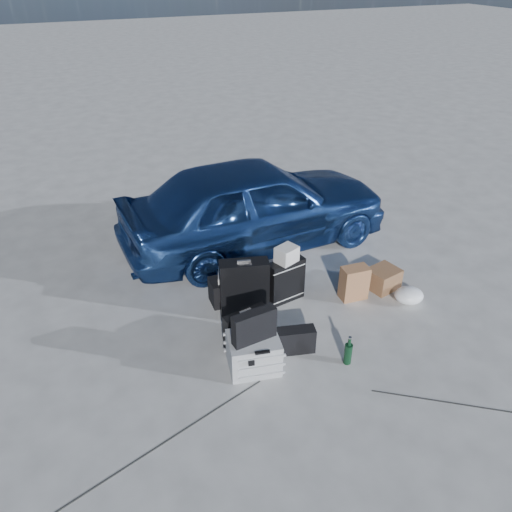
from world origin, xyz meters
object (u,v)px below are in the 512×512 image
(duffel_bag, at_px, (236,288))
(green_bottle, at_px, (348,351))
(car, at_px, (255,204))
(pelican_case, at_px, (254,353))
(suitcase_left, at_px, (244,289))
(briefcase, at_px, (245,326))
(cardboard_box, at_px, (383,279))
(suitcase_right, at_px, (286,280))

(duffel_bag, distance_m, green_bottle, 1.54)
(car, distance_m, pelican_case, 2.44)
(suitcase_left, distance_m, green_bottle, 1.30)
(briefcase, height_order, cardboard_box, briefcase)
(briefcase, relative_size, suitcase_right, 0.92)
(car, xyz_separation_m, cardboard_box, (1.00, -1.57, -0.48))
(pelican_case, relative_size, green_bottle, 1.55)
(pelican_case, xyz_separation_m, suitcase_left, (0.23, 0.81, 0.17))
(duffel_bag, xyz_separation_m, cardboard_box, (1.70, -0.47, -0.02))
(suitcase_left, distance_m, suitcase_right, 0.55)
(pelican_case, height_order, cardboard_box, pelican_case)
(briefcase, distance_m, green_bottle, 1.06)
(cardboard_box, bearing_deg, duffel_bag, 164.70)
(car, height_order, briefcase, car)
(car, relative_size, green_bottle, 11.52)
(pelican_case, bearing_deg, cardboard_box, 28.86)
(suitcase_right, relative_size, green_bottle, 1.68)
(car, height_order, duffel_bag, car)
(car, relative_size, briefcase, 7.46)
(car, xyz_separation_m, suitcase_right, (-0.18, -1.32, -0.35))
(pelican_case, distance_m, cardboard_box, 2.05)
(pelican_case, height_order, duffel_bag, pelican_case)
(pelican_case, distance_m, duffel_bag, 1.13)
(suitcase_right, relative_size, duffel_bag, 0.86)
(suitcase_right, bearing_deg, cardboard_box, -21.50)
(suitcase_left, relative_size, green_bottle, 2.19)
(cardboard_box, bearing_deg, pelican_case, -161.94)
(car, xyz_separation_m, green_bottle, (-0.08, -2.51, -0.46))
(pelican_case, xyz_separation_m, suitcase_right, (0.77, 0.88, 0.09))
(cardboard_box, xyz_separation_m, green_bottle, (-1.08, -0.94, 0.03))
(car, relative_size, suitcase_left, 5.25)
(suitcase_left, distance_m, duffel_bag, 0.35)
(duffel_bag, distance_m, cardboard_box, 1.77)
(suitcase_left, bearing_deg, car, 77.34)
(pelican_case, distance_m, suitcase_right, 1.17)
(car, bearing_deg, suitcase_right, 169.46)
(cardboard_box, bearing_deg, suitcase_right, 168.23)
(car, height_order, cardboard_box, car)
(suitcase_right, distance_m, cardboard_box, 1.21)
(suitcase_left, height_order, green_bottle, suitcase_left)
(pelican_case, xyz_separation_m, green_bottle, (0.87, -0.31, -0.02))
(briefcase, relative_size, duffel_bag, 0.79)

